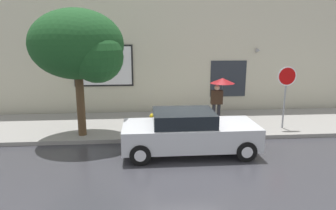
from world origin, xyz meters
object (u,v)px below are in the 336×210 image
at_px(pedestrian_with_umbrella, 221,87).
at_px(street_tree, 81,47).
at_px(fire_hydrant, 153,124).
at_px(parked_car, 189,132).
at_px(stop_sign, 286,85).

height_order(pedestrian_with_umbrella, street_tree, street_tree).
relative_size(fire_hydrant, street_tree, 0.17).
bearing_deg(parked_car, pedestrian_with_umbrella, 58.46).
relative_size(street_tree, stop_sign, 1.84).
bearing_deg(street_tree, pedestrian_with_umbrella, 12.99).
xyz_separation_m(pedestrian_with_umbrella, stop_sign, (2.35, -0.96, 0.21)).
bearing_deg(parked_car, street_tree, 155.50).
distance_m(parked_car, street_tree, 4.78).
height_order(fire_hydrant, street_tree, street_tree).
height_order(parked_car, stop_sign, stop_sign).
xyz_separation_m(parked_car, fire_hydrant, (-1.12, 1.67, -0.17)).
xyz_separation_m(parked_car, pedestrian_with_umbrella, (1.76, 2.88, 0.98)).
distance_m(street_tree, stop_sign, 7.86).
xyz_separation_m(fire_hydrant, street_tree, (-2.48, -0.03, 2.85)).
relative_size(pedestrian_with_umbrella, stop_sign, 0.78).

